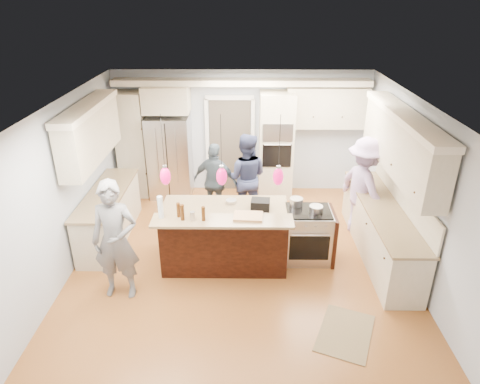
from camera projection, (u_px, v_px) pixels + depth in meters
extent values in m
plane|color=#AF6E30|center=(240.00, 262.00, 7.28)|extent=(6.00, 6.00, 0.00)
cube|color=#B2BCC6|center=(241.00, 132.00, 9.41)|extent=(5.50, 0.04, 2.70)
cube|color=#B2BCC6|center=(236.00, 326.00, 3.99)|extent=(5.50, 0.04, 2.70)
cube|color=#B2BCC6|center=(65.00, 189.00, 6.73)|extent=(0.04, 6.00, 2.70)
cube|color=#B2BCC6|center=(416.00, 191.00, 6.67)|extent=(0.04, 6.00, 2.70)
cube|color=white|center=(240.00, 105.00, 6.12)|extent=(5.50, 6.00, 0.04)
cube|color=#B7B7BC|center=(170.00, 157.00, 9.29)|extent=(0.90, 0.70, 1.80)
cube|color=beige|center=(276.00, 146.00, 9.19)|extent=(0.72, 0.64, 2.30)
cube|color=black|center=(278.00, 133.00, 8.72)|extent=(0.60, 0.02, 0.35)
cube|color=black|center=(277.00, 156.00, 8.94)|extent=(0.60, 0.02, 0.50)
cylinder|color=#B7B7BC|center=(277.00, 145.00, 8.80)|extent=(0.55, 0.02, 0.02)
cube|color=beige|center=(133.00, 145.00, 9.25)|extent=(0.60, 0.58, 2.30)
cube|color=beige|center=(166.00, 99.00, 8.81)|extent=(0.95, 0.58, 0.55)
cube|color=beige|center=(327.00, 108.00, 8.97)|extent=(1.70, 0.35, 0.85)
cube|color=beige|center=(241.00, 82.00, 8.74)|extent=(5.30, 0.38, 0.12)
cube|color=#4C443A|center=(230.00, 145.00, 9.53)|extent=(0.90, 0.06, 2.10)
cube|color=white|center=(230.00, 98.00, 9.03)|extent=(1.04, 0.06, 0.10)
cube|color=beige|center=(380.00, 231.00, 7.33)|extent=(0.60, 3.00, 0.88)
cube|color=tan|center=(383.00, 207.00, 7.14)|extent=(0.64, 3.05, 0.04)
cube|color=beige|center=(401.00, 146.00, 6.67)|extent=(0.35, 3.00, 0.85)
cube|color=beige|center=(406.00, 116.00, 6.47)|extent=(0.37, 3.10, 0.10)
cube|color=beige|center=(110.00, 216.00, 7.83)|extent=(0.60, 2.20, 0.88)
cube|color=tan|center=(106.00, 193.00, 7.64)|extent=(0.64, 2.25, 0.04)
cube|color=beige|center=(90.00, 135.00, 7.18)|extent=(0.35, 2.20, 0.85)
cube|color=beige|center=(87.00, 107.00, 6.97)|extent=(0.37, 2.30, 0.10)
cube|color=black|center=(225.00, 235.00, 7.23)|extent=(2.00, 1.00, 0.88)
cube|color=tan|center=(225.00, 211.00, 7.03)|extent=(2.10, 1.10, 0.04)
cube|color=black|center=(223.00, 248.00, 6.68)|extent=(2.00, 0.12, 1.08)
cube|color=tan|center=(222.00, 221.00, 6.31)|extent=(2.10, 0.42, 0.04)
cube|color=black|center=(260.00, 204.00, 7.02)|extent=(0.33, 0.27, 0.16)
cube|color=#B7B7BC|center=(307.00, 235.00, 7.21)|extent=(0.76, 0.66, 0.90)
cube|color=black|center=(309.00, 248.00, 6.93)|extent=(0.65, 0.01, 0.45)
cube|color=black|center=(309.00, 211.00, 7.01)|extent=(0.72, 0.59, 0.02)
cube|color=black|center=(331.00, 235.00, 7.21)|extent=(0.06, 0.71, 0.88)
cylinder|color=black|center=(162.00, 141.00, 5.83)|extent=(0.01, 0.01, 0.75)
ellipsoid|color=#BE0B50|center=(165.00, 176.00, 6.05)|extent=(0.15, 0.15, 0.26)
cylinder|color=black|center=(221.00, 141.00, 5.82)|extent=(0.01, 0.01, 0.75)
ellipsoid|color=#BE0B50|center=(222.00, 176.00, 6.05)|extent=(0.15, 0.15, 0.26)
cylinder|color=black|center=(280.00, 141.00, 5.81)|extent=(0.01, 0.01, 0.75)
ellipsoid|color=#BE0B50|center=(278.00, 177.00, 6.04)|extent=(0.15, 0.15, 0.26)
imported|color=slate|center=(115.00, 241.00, 6.14)|extent=(0.69, 0.47, 1.86)
imported|color=navy|center=(246.00, 177.00, 8.34)|extent=(0.93, 0.77, 1.76)
imported|color=#455561|center=(215.00, 182.00, 8.39)|extent=(0.99, 0.66, 1.56)
imported|color=#AA8FC1|center=(364.00, 187.00, 7.77)|extent=(1.12, 1.39, 1.88)
cube|color=olive|center=(345.00, 333.00, 5.76)|extent=(0.98, 1.15, 0.01)
cylinder|color=silver|center=(160.00, 207.00, 6.30)|extent=(0.10, 0.10, 0.34)
cylinder|color=#41230B|center=(178.00, 210.00, 6.34)|extent=(0.06, 0.06, 0.23)
cylinder|color=#41230B|center=(182.00, 212.00, 6.25)|extent=(0.07, 0.07, 0.25)
cylinder|color=#41230B|center=(203.00, 214.00, 6.24)|extent=(0.07, 0.07, 0.22)
cylinder|color=#B7B7BC|center=(193.00, 216.00, 6.27)|extent=(0.10, 0.10, 0.14)
cube|color=tan|center=(248.00, 216.00, 6.37)|extent=(0.45, 0.33, 0.03)
cylinder|color=#B7B7BC|center=(296.00, 202.00, 7.14)|extent=(0.22, 0.22, 0.13)
cylinder|color=#B7B7BC|center=(316.00, 209.00, 6.93)|extent=(0.22, 0.22, 0.11)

